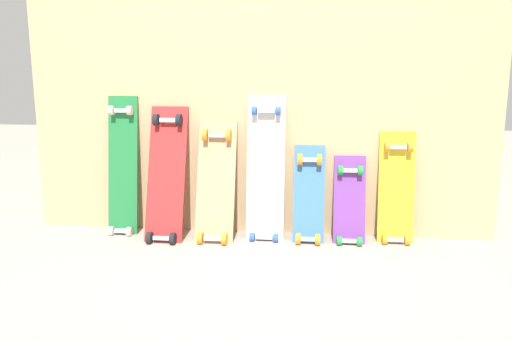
# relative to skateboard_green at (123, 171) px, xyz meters

# --- Properties ---
(ground_plane) EXTENTS (12.00, 12.00, 0.00)m
(ground_plane) POSITION_rel_skateboard_green_xyz_m (0.82, 0.03, -0.38)
(ground_plane) COLOR #A89E8E
(plywood_wall_panel) EXTENTS (2.80, 0.04, 1.74)m
(plywood_wall_panel) POSITION_rel_skateboard_green_xyz_m (0.82, 0.10, 0.49)
(plywood_wall_panel) COLOR tan
(plywood_wall_panel) RESTS_ON ground
(skateboard_green) EXTENTS (0.18, 0.19, 0.90)m
(skateboard_green) POSITION_rel_skateboard_green_xyz_m (0.00, 0.00, 0.00)
(skateboard_green) COLOR #1E7238
(skateboard_green) RESTS_ON ground
(skateboard_red) EXTENTS (0.23, 0.32, 0.84)m
(skateboard_red) POSITION_rel_skateboard_green_xyz_m (0.29, -0.07, -0.03)
(skateboard_red) COLOR #B22626
(skateboard_red) RESTS_ON ground
(skateboard_natural) EXTENTS (0.23, 0.29, 0.75)m
(skateboard_natural) POSITION_rel_skateboard_green_xyz_m (0.59, -0.06, -0.07)
(skateboard_natural) COLOR tan
(skateboard_natural) RESTS_ON ground
(skateboard_white) EXTENTS (0.22, 0.20, 0.91)m
(skateboard_white) POSITION_rel_skateboard_green_xyz_m (0.88, -0.00, 0.00)
(skateboard_white) COLOR silver
(skateboard_white) RESTS_ON ground
(skateboard_blue) EXTENTS (0.18, 0.23, 0.62)m
(skateboard_blue) POSITION_rel_skateboard_green_xyz_m (1.13, -0.03, -0.14)
(skateboard_blue) COLOR #386BAD
(skateboard_blue) RESTS_ON ground
(skateboard_purple) EXTENTS (0.18, 0.21, 0.57)m
(skateboard_purple) POSITION_rel_skateboard_green_xyz_m (1.37, -0.02, -0.17)
(skateboard_purple) COLOR #6B338C
(skateboard_purple) RESTS_ON ground
(skateboard_yellow) EXTENTS (0.20, 0.17, 0.71)m
(skateboard_yellow) POSITION_rel_skateboard_green_xyz_m (1.64, 0.01, -0.10)
(skateboard_yellow) COLOR gold
(skateboard_yellow) RESTS_ON ground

